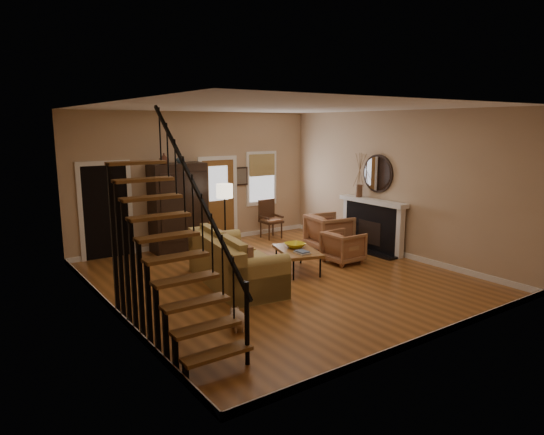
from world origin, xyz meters
TOP-DOWN VIEW (x-y plane):
  - room at (-0.41, 1.76)m, footprint 7.00×7.33m
  - staircase at (-2.78, -1.30)m, footprint 0.94×2.80m
  - fireplace at (3.13, 0.50)m, footprint 0.33×1.95m
  - armoire at (-0.70, 3.15)m, footprint 1.30×0.60m
  - vase_a at (-1.05, 3.05)m, footprint 0.24×0.24m
  - vase_b at (-0.65, 3.05)m, footprint 0.20×0.20m
  - sofa at (-0.88, 0.21)m, footprint 1.40×2.58m
  - coffee_table at (0.58, 0.17)m, footprint 1.03×1.36m
  - bowl at (0.63, 0.32)m, footprint 0.41×0.41m
  - books at (0.46, -0.13)m, footprint 0.22×0.30m
  - armchair_left at (1.81, 0.12)m, footprint 0.77×0.75m
  - armchair_right at (2.30, 1.14)m, footprint 1.08×1.06m
  - floor_lamp at (-0.00, 2.14)m, footprint 0.50×0.50m
  - side_chair at (1.85, 2.95)m, footprint 0.54×0.54m
  - dog at (-1.94, -1.64)m, footprint 0.35×0.46m

SIDE VIEW (x-z plane):
  - dog at x=-1.94m, z-range 0.00..0.30m
  - coffee_table at x=0.58m, z-range 0.00..0.46m
  - armchair_left at x=1.81m, z-range 0.00..0.70m
  - armchair_right at x=2.30m, z-range 0.00..0.86m
  - sofa at x=-0.88m, z-range 0.00..0.92m
  - books at x=0.46m, z-range 0.46..0.52m
  - side_chair at x=1.85m, z-range 0.00..1.02m
  - bowl at x=0.63m, z-range 0.46..0.57m
  - fireplace at x=3.13m, z-range -0.41..1.89m
  - floor_lamp at x=0.00m, z-range 0.00..1.66m
  - armoire at x=-0.70m, z-range 0.00..2.10m
  - room at x=-0.41m, z-range -0.14..3.16m
  - staircase at x=-2.78m, z-range 0.00..3.20m
  - vase_b at x=-0.65m, z-range 2.10..2.31m
  - vase_a at x=-1.05m, z-range 2.10..2.35m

